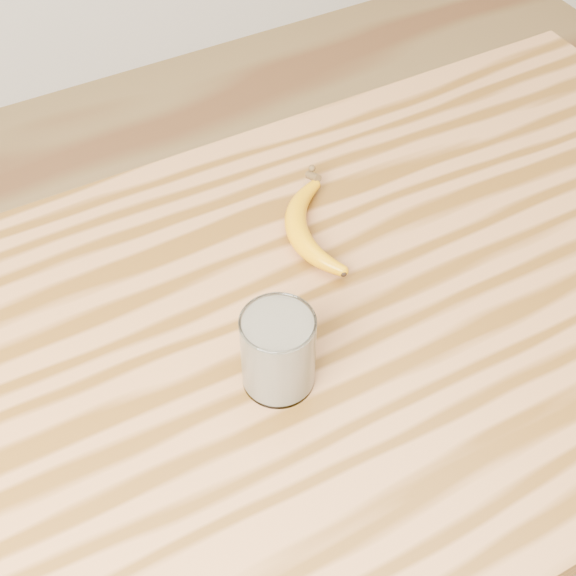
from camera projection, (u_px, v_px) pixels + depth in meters
name	position (u px, v px, depth m)	size (l,w,h in m)	color
table	(394.00, 346.00, 1.17)	(1.20, 0.80, 0.90)	#9D6638
smoothie_glass	(278.00, 351.00, 0.93)	(0.09, 0.09, 0.11)	white
banana	(296.00, 230.00, 1.12)	(0.10, 0.26, 0.03)	#CD8504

